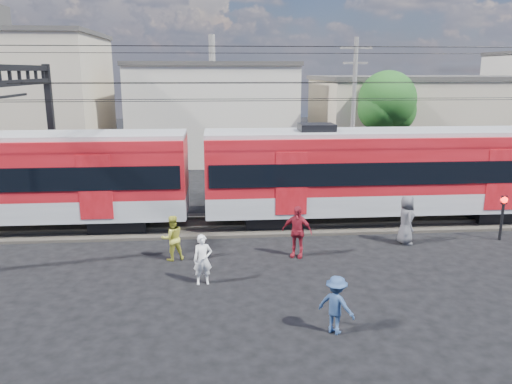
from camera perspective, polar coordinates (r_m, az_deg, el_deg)
ground at (r=14.86m, az=3.15°, el=-13.09°), size 120.00×120.00×0.00m
track_bed at (r=22.22m, az=0.37°, el=-3.65°), size 70.00×3.40×0.12m
rail_near at (r=21.48m, az=0.54°, el=-3.94°), size 70.00×0.12×0.12m
rail_far at (r=22.90m, az=0.20°, el=-2.81°), size 70.00×0.12×0.12m
commuter_train at (r=22.91m, az=15.20°, el=2.44°), size 50.30×3.08×4.17m
catenary at (r=22.24m, az=-22.68°, el=8.66°), size 70.00×9.30×7.52m
building_west at (r=40.14m, az=-27.20°, el=9.32°), size 14.28×10.20×9.30m
building_midwest at (r=40.24m, az=-4.92°, el=9.34°), size 12.24×12.24×7.30m
building_mideast at (r=40.53m, az=18.58°, el=8.01°), size 16.32×10.20×6.30m
utility_pole_mid at (r=29.29m, az=11.07°, el=9.24°), size 1.80×0.24×8.50m
tree_near at (r=33.18m, az=15.01°, el=9.75°), size 3.82×3.64×6.72m
pedestrian_a at (r=16.15m, az=-6.11°, el=-7.69°), size 0.65×0.47×1.64m
pedestrian_b at (r=18.27m, az=-9.55°, el=-5.20°), size 0.97×0.86×1.66m
pedestrian_c at (r=13.42m, az=9.14°, el=-12.61°), size 1.15×1.10×1.57m
pedestrian_d at (r=18.34m, az=4.70°, el=-4.53°), size 1.23×0.90×1.94m
pedestrian_e at (r=20.52m, az=16.78°, el=-3.06°), size 0.66×0.98×1.95m
crossing_signal at (r=22.27m, az=26.39°, el=-1.80°), size 0.27×0.27×1.85m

